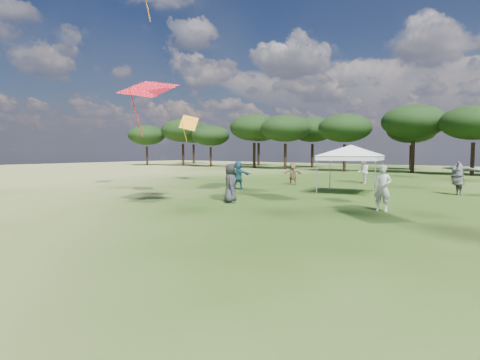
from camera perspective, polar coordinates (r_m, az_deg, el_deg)
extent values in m
cylinder|color=black|center=(67.69, -13.09, 3.36)|extent=(0.35, 0.35, 3.09)
ellipsoid|color=black|center=(67.73, -13.14, 6.24)|extent=(6.01, 6.01, 3.24)
cylinder|color=black|center=(64.40, -8.10, 3.58)|extent=(0.40, 0.40, 3.51)
ellipsoid|color=black|center=(64.47, -8.13, 7.01)|extent=(6.82, 6.82, 3.68)
cylinder|color=black|center=(60.36, -4.19, 3.29)|extent=(0.33, 0.33, 2.92)
ellipsoid|color=black|center=(60.39, -4.21, 6.34)|extent=(5.67, 5.67, 3.06)
cylinder|color=black|center=(55.57, 2.03, 3.51)|extent=(0.40, 0.40, 3.49)
ellipsoid|color=black|center=(55.65, 2.04, 7.47)|extent=(6.79, 6.79, 3.66)
cylinder|color=black|center=(52.51, 6.44, 3.35)|extent=(0.38, 0.38, 3.32)
ellipsoid|color=black|center=(52.58, 6.47, 7.32)|extent=(6.44, 6.44, 3.47)
cylinder|color=black|center=(48.04, 14.62, 3.05)|extent=(0.36, 0.36, 3.14)
ellipsoid|color=black|center=(48.10, 14.70, 7.17)|extent=(6.11, 6.11, 3.29)
cylinder|color=black|center=(47.19, 23.34, 3.02)|extent=(0.40, 0.40, 3.46)
ellipsoid|color=black|center=(47.29, 23.48, 7.64)|extent=(6.73, 6.73, 3.63)
cylinder|color=black|center=(44.94, 30.17, 2.59)|extent=(0.37, 0.37, 3.21)
ellipsoid|color=black|center=(45.01, 30.33, 7.08)|extent=(6.24, 6.24, 3.36)
cylinder|color=black|center=(74.88, -6.61, 3.70)|extent=(0.41, 0.41, 3.56)
ellipsoid|color=black|center=(74.95, -6.63, 6.69)|extent=(6.92, 6.92, 3.73)
cylinder|color=black|center=(65.22, 2.66, 3.67)|extent=(0.41, 0.41, 3.62)
ellipsoid|color=black|center=(65.30, 2.67, 7.17)|extent=(7.03, 7.03, 3.79)
cylinder|color=black|center=(57.97, 10.24, 3.41)|extent=(0.39, 0.39, 3.37)
ellipsoid|color=black|center=(58.04, 10.29, 7.07)|extent=(6.54, 6.54, 3.53)
cylinder|color=black|center=(54.99, 23.11, 2.97)|extent=(0.36, 0.36, 3.11)
ellipsoid|color=black|center=(55.04, 23.22, 6.53)|extent=(6.05, 6.05, 3.26)
cylinder|color=gray|center=(22.38, 10.85, 0.54)|extent=(0.06, 0.06, 2.08)
cylinder|color=gray|center=(21.77, 18.66, 0.29)|extent=(0.06, 0.06, 2.08)
cylinder|color=gray|center=(25.35, 12.68, 0.94)|extent=(0.06, 0.06, 2.08)
cylinder|color=gray|center=(24.81, 19.59, 0.73)|extent=(0.06, 0.06, 2.08)
cube|color=white|center=(23.49, 15.49, 3.05)|extent=(3.80, 3.80, 0.25)
pyramid|color=white|center=(23.49, 15.53, 4.82)|extent=(6.44, 6.44, 0.60)
imported|color=#323137|center=(18.72, -1.38, -0.47)|extent=(1.02, 1.06, 1.83)
imported|color=brown|center=(28.71, 7.51, 0.90)|extent=(1.55, 0.97, 1.59)
imported|color=white|center=(30.74, 17.10, 1.22)|extent=(1.08, 1.14, 1.86)
imported|color=beige|center=(17.12, 19.62, -1.09)|extent=(0.72, 0.51, 1.87)
imported|color=#23576B|center=(25.11, -0.25, 0.69)|extent=(1.74, 1.18, 1.80)
imported|color=#48494D|center=(24.95, 28.58, 0.21)|extent=(2.27, 1.69, 1.85)
plane|color=red|center=(17.75, -12.84, 12.55)|extent=(2.68, 2.76, 1.15)
plane|color=orange|center=(32.61, -7.28, 8.07)|extent=(1.83, 2.12, 1.47)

